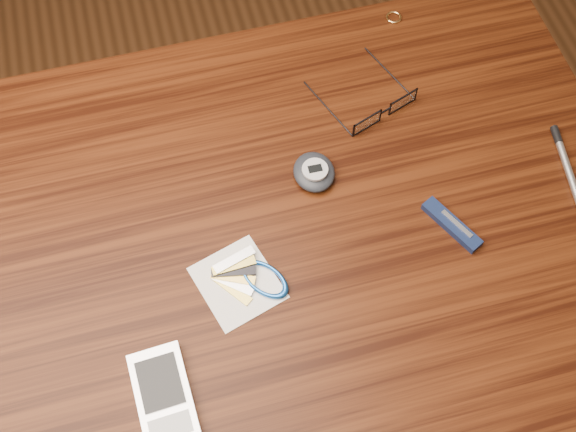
{
  "coord_description": "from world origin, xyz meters",
  "views": [
    {
      "loc": [
        -0.07,
        -0.39,
        1.56
      ],
      "look_at": [
        0.04,
        0.02,
        0.76
      ],
      "focal_mm": 45.0,
      "sensor_mm": 36.0,
      "label": 1
    }
  ],
  "objects_px": {
    "pda_phone": "(164,396)",
    "silver_pen": "(565,159)",
    "eyeglasses": "(382,110)",
    "pocket_knife": "(452,225)",
    "desk": "(262,277)",
    "notepad_keys": "(250,279)",
    "pedometer": "(314,172)"
  },
  "relations": [
    {
      "from": "pedometer",
      "to": "pocket_knife",
      "type": "xyz_separation_m",
      "value": [
        0.15,
        -0.12,
        -0.01
      ]
    },
    {
      "from": "eyeglasses",
      "to": "pedometer",
      "type": "xyz_separation_m",
      "value": [
        -0.12,
        -0.07,
        0.0
      ]
    },
    {
      "from": "pda_phone",
      "to": "pedometer",
      "type": "xyz_separation_m",
      "value": [
        0.24,
        0.24,
        0.0
      ]
    },
    {
      "from": "silver_pen",
      "to": "notepad_keys",
      "type": "bearing_deg",
      "value": -172.16
    },
    {
      "from": "pocket_knife",
      "to": "notepad_keys",
      "type": "bearing_deg",
      "value": -178.49
    },
    {
      "from": "pda_phone",
      "to": "notepad_keys",
      "type": "xyz_separation_m",
      "value": [
        0.13,
        0.11,
        -0.0
      ]
    },
    {
      "from": "eyeglasses",
      "to": "pda_phone",
      "type": "bearing_deg",
      "value": -139.11
    },
    {
      "from": "pedometer",
      "to": "pda_phone",
      "type": "bearing_deg",
      "value": -135.46
    },
    {
      "from": "pda_phone",
      "to": "silver_pen",
      "type": "relative_size",
      "value": 0.94
    },
    {
      "from": "pda_phone",
      "to": "notepad_keys",
      "type": "relative_size",
      "value": 0.91
    },
    {
      "from": "pda_phone",
      "to": "pocket_knife",
      "type": "relative_size",
      "value": 1.33
    },
    {
      "from": "eyeglasses",
      "to": "pda_phone",
      "type": "relative_size",
      "value": 1.26
    },
    {
      "from": "eyeglasses",
      "to": "pedometer",
      "type": "distance_m",
      "value": 0.14
    },
    {
      "from": "desk",
      "to": "notepad_keys",
      "type": "bearing_deg",
      "value": -116.87
    },
    {
      "from": "desk",
      "to": "silver_pen",
      "type": "distance_m",
      "value": 0.44
    },
    {
      "from": "pda_phone",
      "to": "pedometer",
      "type": "height_order",
      "value": "pedometer"
    },
    {
      "from": "pocket_knife",
      "to": "silver_pen",
      "type": "relative_size",
      "value": 0.71
    },
    {
      "from": "desk",
      "to": "eyeglasses",
      "type": "relative_size",
      "value": 6.87
    },
    {
      "from": "pocket_knife",
      "to": "desk",
      "type": "bearing_deg",
      "value": 170.89
    },
    {
      "from": "pda_phone",
      "to": "desk",
      "type": "bearing_deg",
      "value": 47.0
    },
    {
      "from": "notepad_keys",
      "to": "pocket_knife",
      "type": "xyz_separation_m",
      "value": [
        0.26,
        0.01,
        0.0
      ]
    },
    {
      "from": "desk",
      "to": "notepad_keys",
      "type": "relative_size",
      "value": 7.85
    },
    {
      "from": "desk",
      "to": "silver_pen",
      "type": "relative_size",
      "value": 8.13
    },
    {
      "from": "silver_pen",
      "to": "pda_phone",
      "type": "bearing_deg",
      "value": -162.89
    },
    {
      "from": "desk",
      "to": "eyeglasses",
      "type": "distance_m",
      "value": 0.28
    },
    {
      "from": "pda_phone",
      "to": "notepad_keys",
      "type": "bearing_deg",
      "value": 42.23
    },
    {
      "from": "pda_phone",
      "to": "silver_pen",
      "type": "bearing_deg",
      "value": 17.11
    },
    {
      "from": "pedometer",
      "to": "notepad_keys",
      "type": "distance_m",
      "value": 0.17
    },
    {
      "from": "notepad_keys",
      "to": "pedometer",
      "type": "bearing_deg",
      "value": 46.87
    },
    {
      "from": "pocket_knife",
      "to": "silver_pen",
      "type": "bearing_deg",
      "value": 16.7
    },
    {
      "from": "pda_phone",
      "to": "pocket_knife",
      "type": "bearing_deg",
      "value": 17.3
    },
    {
      "from": "pda_phone",
      "to": "silver_pen",
      "type": "xyz_separation_m",
      "value": [
        0.57,
        0.18,
        -0.0
      ]
    }
  ]
}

